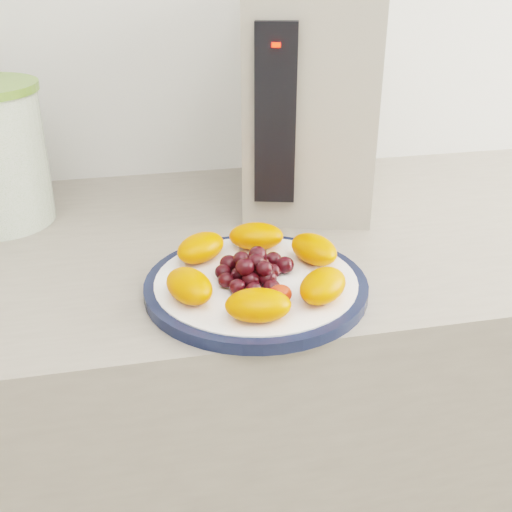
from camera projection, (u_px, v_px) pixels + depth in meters
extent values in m
cube|color=gray|center=(169.00, 470.00, 1.14)|extent=(3.50, 0.60, 0.90)
cube|color=#7F5C49|center=(170.00, 482.00, 1.15)|extent=(3.48, 0.58, 0.84)
cylinder|color=#111932|center=(256.00, 286.00, 0.80)|extent=(0.28, 0.28, 0.01)
cylinder|color=white|center=(256.00, 286.00, 0.80)|extent=(0.25, 0.25, 0.02)
cube|color=#A1998A|center=(309.00, 97.00, 1.03)|extent=(0.26, 0.31, 0.34)
cube|color=black|center=(275.00, 116.00, 0.90)|extent=(0.06, 0.03, 0.25)
cube|color=#FF0C05|center=(276.00, 45.00, 0.85)|extent=(0.01, 0.01, 0.01)
ellipsoid|color=#FF5500|center=(314.00, 249.00, 0.84)|extent=(0.07, 0.09, 0.04)
ellipsoid|color=#FF5500|center=(256.00, 236.00, 0.87)|extent=(0.08, 0.06, 0.04)
ellipsoid|color=#FF5500|center=(201.00, 248.00, 0.84)|extent=(0.09, 0.08, 0.04)
ellipsoid|color=#FF5500|center=(189.00, 286.00, 0.75)|extent=(0.07, 0.09, 0.04)
ellipsoid|color=#FF5500|center=(258.00, 305.00, 0.71)|extent=(0.08, 0.06, 0.04)
ellipsoid|color=#FF5500|center=(323.00, 286.00, 0.75)|extent=(0.09, 0.09, 0.04)
ellipsoid|color=black|center=(256.00, 273.00, 0.79)|extent=(0.02, 0.02, 0.02)
ellipsoid|color=black|center=(272.00, 271.00, 0.80)|extent=(0.02, 0.02, 0.02)
ellipsoid|color=black|center=(261.00, 265.00, 0.81)|extent=(0.02, 0.02, 0.02)
ellipsoid|color=black|center=(245.00, 267.00, 0.81)|extent=(0.02, 0.02, 0.02)
ellipsoid|color=black|center=(239.00, 274.00, 0.79)|extent=(0.02, 0.02, 0.02)
ellipsoid|color=black|center=(251.00, 280.00, 0.78)|extent=(0.02, 0.02, 0.02)
ellipsoid|color=black|center=(268.00, 278.00, 0.78)|extent=(0.02, 0.02, 0.02)
ellipsoid|color=black|center=(285.00, 265.00, 0.81)|extent=(0.02, 0.02, 0.02)
ellipsoid|color=black|center=(273.00, 260.00, 0.83)|extent=(0.02, 0.02, 0.02)
ellipsoid|color=black|center=(258.00, 258.00, 0.83)|extent=(0.02, 0.02, 0.02)
ellipsoid|color=black|center=(242.00, 259.00, 0.83)|extent=(0.02, 0.02, 0.02)
ellipsoid|color=black|center=(229.00, 264.00, 0.81)|extent=(0.02, 0.02, 0.02)
ellipsoid|color=black|center=(223.00, 272.00, 0.80)|extent=(0.02, 0.02, 0.02)
ellipsoid|color=black|center=(226.00, 280.00, 0.78)|extent=(0.02, 0.02, 0.02)
ellipsoid|color=black|center=(237.00, 287.00, 0.76)|extent=(0.02, 0.02, 0.02)
ellipsoid|color=black|center=(254.00, 289.00, 0.76)|extent=(0.02, 0.02, 0.02)
ellipsoid|color=black|center=(272.00, 287.00, 0.76)|extent=(0.02, 0.02, 0.02)
ellipsoid|color=black|center=(256.00, 262.00, 0.79)|extent=(0.02, 0.02, 0.02)
ellipsoid|color=black|center=(258.00, 254.00, 0.81)|extent=(0.02, 0.02, 0.02)
ellipsoid|color=black|center=(241.00, 259.00, 0.80)|extent=(0.02, 0.02, 0.02)
ellipsoid|color=black|center=(245.00, 267.00, 0.77)|extent=(0.02, 0.02, 0.02)
ellipsoid|color=black|center=(264.00, 268.00, 0.77)|extent=(0.02, 0.02, 0.02)
ellipsoid|color=red|center=(257.00, 300.00, 0.73)|extent=(0.03, 0.03, 0.02)
ellipsoid|color=red|center=(280.00, 295.00, 0.74)|extent=(0.03, 0.03, 0.02)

